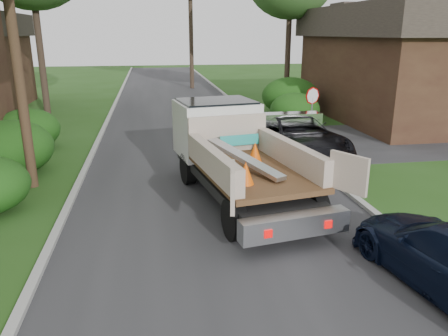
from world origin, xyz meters
TOP-DOWN VIEW (x-y plane):
  - ground at (0.00, 0.00)m, footprint 120.00×120.00m
  - road at (0.00, 10.00)m, footprint 8.00×90.00m
  - side_street at (12.00, 9.00)m, footprint 16.00×7.00m
  - curb_left at (-4.10, 10.00)m, footprint 0.20×90.00m
  - curb_right at (4.10, 10.00)m, footprint 0.20×90.00m
  - stop_sign at (5.20, 9.00)m, footprint 0.71×0.32m
  - utility_pole at (-5.48, 4.98)m, footprint 2.42×1.25m
  - house_right at (13.00, 14.00)m, footprint 9.72×12.96m
  - hedge_left_b at (-6.50, 6.50)m, footprint 2.86×2.86m
  - hedge_left_c at (-6.80, 10.00)m, footprint 2.60×2.60m
  - hedge_right_a at (5.80, 13.00)m, footprint 2.60×2.60m
  - hedge_right_b at (6.50, 16.00)m, footprint 3.38×3.38m
  - flatbed_truck at (0.61, 3.72)m, footprint 3.95×7.26m
  - black_pickup at (3.81, 7.06)m, footprint 3.47×6.18m

SIDE VIEW (x-z plane):
  - ground at x=0.00m, z-range 0.00..0.00m
  - road at x=0.00m, z-range -0.01..0.01m
  - side_street at x=12.00m, z-range 0.00..0.02m
  - curb_left at x=-4.10m, z-range 0.00..0.12m
  - curb_right at x=4.10m, z-range 0.00..0.12m
  - black_pickup at x=3.81m, z-range 0.00..1.63m
  - hedge_left_c at x=-6.80m, z-range 0.00..1.70m
  - hedge_right_a at x=5.80m, z-range 0.00..1.70m
  - hedge_left_b at x=-6.50m, z-range 0.00..1.87m
  - hedge_right_b at x=6.50m, z-range 0.00..2.21m
  - flatbed_truck at x=0.61m, z-range 0.11..2.73m
  - stop_sign at x=5.20m, z-range 0.54..3.02m
  - house_right at x=13.00m, z-range 0.06..6.26m
  - utility_pole at x=-5.48m, z-range 0.17..10.17m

